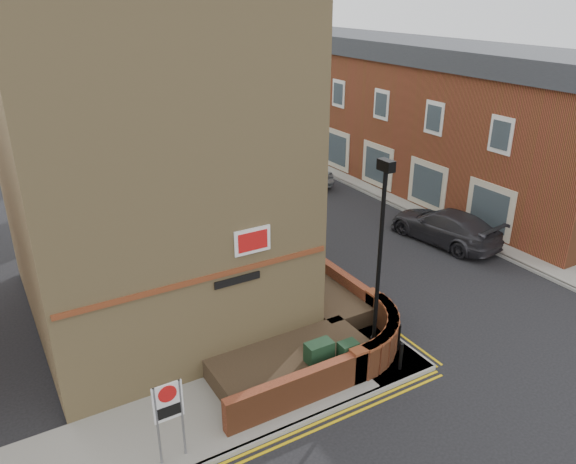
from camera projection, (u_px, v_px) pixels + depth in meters
The scene contains 27 objects.
ground at pixel (353, 403), 15.51m from camera, with size 120.00×120.00×0.00m, color black.
pavement_corner at pixel (215, 413), 15.05m from camera, with size 13.00×3.00×0.12m, color gray.
pavement_main at pixel (200, 209), 29.07m from camera, with size 2.00×32.00×0.12m, color gray.
pavement_far at pixel (401, 190), 31.81m from camera, with size 4.00×40.00×0.12m, color gray.
kerb_side at pixel (239, 450), 13.86m from camera, with size 13.00×0.15×0.12m, color gray.
kerb_main_near at pixel (218, 205), 29.54m from camera, with size 0.15×32.00×0.12m, color gray.
kerb_main_far at pixel (373, 196), 30.88m from camera, with size 0.15×40.00×0.12m, color gray.
yellow_lines_side at pixel (244, 458), 13.69m from camera, with size 13.00×0.28×0.01m, color gold.
yellow_lines_main at pixel (222, 205), 29.68m from camera, with size 0.28×32.00×0.01m, color gold.
corner_building at pixel (142, 134), 18.04m from camera, with size 8.95×10.40×13.60m.
garden_wall at pixel (305, 356), 17.49m from camera, with size 6.80×6.00×1.20m, color brown, non-canonical shape.
lamppost at pixel (379, 265), 15.87m from camera, with size 0.25×0.50×6.30m.
utility_cabinet_large at pixel (319, 360), 16.11m from camera, with size 0.80×0.45×1.20m, color #16311D.
utility_cabinet_small at pixel (348, 359), 16.27m from camera, with size 0.55×0.40×1.10m, color #16311D.
bollard_near at pixel (401, 356), 16.53m from camera, with size 0.11×0.11×0.90m, color black.
bollard_far at pixel (398, 337), 17.44m from camera, with size 0.11×0.11×0.90m, color black.
zone_sign at pixel (169, 408), 12.93m from camera, with size 0.72×0.07×2.20m.
far_terrace at pixel (382, 105), 34.09m from camera, with size 5.40×30.40×8.00m.
far_terrace_cream at pixel (233, 67), 50.70m from camera, with size 5.40×12.40×8.00m.
tree_near at pixel (210, 127), 25.68m from camera, with size 3.64×3.65×6.70m.
tree_mid at pixel (154, 91), 31.81m from camera, with size 4.03×4.03×7.42m.
tree_far at pixel (117, 79), 38.25m from camera, with size 3.81×3.81×7.00m.
traffic_light_assembly at pixel (149, 123), 35.30m from camera, with size 0.20×0.16×4.20m.
silver_car_near at pixel (241, 191), 29.57m from camera, with size 1.51×4.34×1.43m, color #B2B6BA.
red_car_main at pixel (230, 175), 32.25m from camera, with size 2.37×5.15×1.43m, color #952E10.
grey_car_far at pixel (445, 226), 25.14m from camera, with size 2.13×5.23×1.52m, color #2B2A2F.
silver_car_far at pixel (302, 169), 33.03m from camera, with size 1.83×4.56×1.55m, color #9EA2A5.
Camera 1 is at (-7.81, -9.73, 10.52)m, focal length 35.00 mm.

